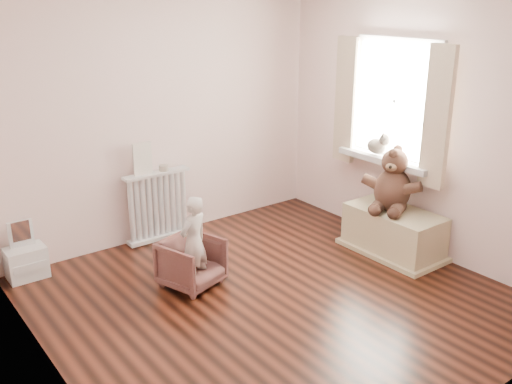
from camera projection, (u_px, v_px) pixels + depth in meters
floor at (274, 298)px, 4.84m from camera, size 3.60×3.60×0.01m
back_wall at (164, 113)px, 5.77m from camera, size 3.60×0.02×2.60m
front_wall at (486, 219)px, 3.05m from camera, size 3.60×0.02×2.60m
left_wall at (40, 197)px, 3.39m from camera, size 0.02×3.60×2.60m
right_wall at (422, 121)px, 5.44m from camera, size 0.02×3.60×2.60m
window at (396, 101)px, 5.59m from camera, size 0.03×0.90×1.10m
window_sill at (385, 160)px, 5.73m from camera, size 0.22×1.10×0.06m
curtain_left at (437, 118)px, 5.12m from camera, size 0.06×0.26×1.30m
curtain_right at (346, 100)px, 5.98m from camera, size 0.06×0.26×1.30m
radiator at (158, 205)px, 5.87m from camera, size 0.70×0.13×0.74m
paper_doll at (142, 159)px, 5.62m from camera, size 0.20×0.02×0.33m
tin_a at (164, 168)px, 5.79m from camera, size 0.10×0.10×0.06m
toy_vanity at (24, 250)px, 5.11m from camera, size 0.34×0.24×0.54m
armchair at (192, 263)px, 4.99m from camera, size 0.58×0.59×0.44m
child at (194, 242)px, 4.88m from camera, size 0.35×0.28×0.83m
toy_bench at (393, 234)px, 5.64m from camera, size 0.50×0.94×0.44m
teddy_bear at (393, 187)px, 5.53m from camera, size 0.62×0.57×0.62m
plush_cat at (377, 145)px, 5.77m from camera, size 0.18×0.28×0.24m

